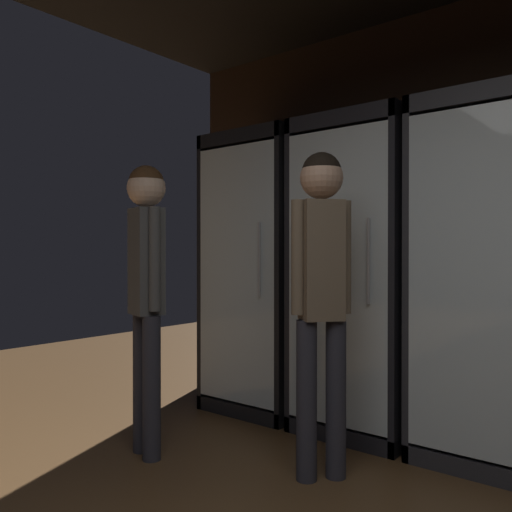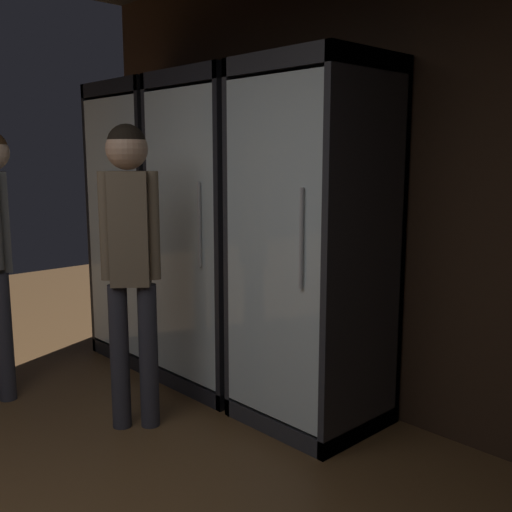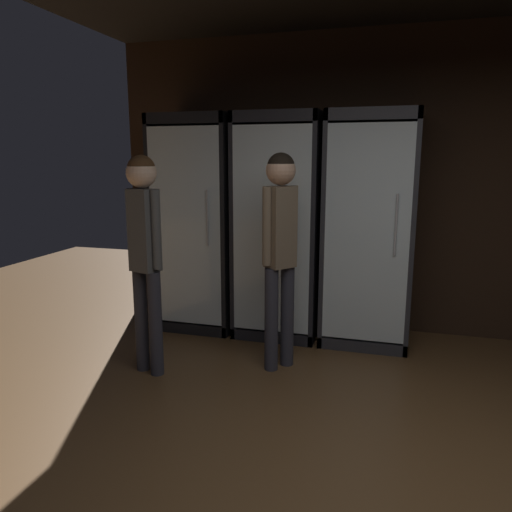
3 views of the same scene
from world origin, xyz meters
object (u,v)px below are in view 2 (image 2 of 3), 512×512
(cooler_center, at_px, (319,250))
(shopper_far, at_px, (130,242))
(cooler_left, at_px, (226,235))
(cooler_far_left, at_px, (157,226))

(cooler_center, xyz_separation_m, shopper_far, (-0.62, -0.85, 0.06))
(shopper_far, bearing_deg, cooler_left, 102.78)
(cooler_far_left, xyz_separation_m, cooler_left, (0.81, -0.00, 0.01))
(cooler_left, relative_size, shopper_far, 1.21)
(cooler_far_left, distance_m, shopper_far, 1.31)
(cooler_far_left, height_order, cooler_left, same)
(cooler_left, relative_size, cooler_center, 1.00)
(cooler_left, bearing_deg, cooler_far_left, 179.90)
(shopper_far, bearing_deg, cooler_far_left, 139.78)
(cooler_center, relative_size, shopper_far, 1.21)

